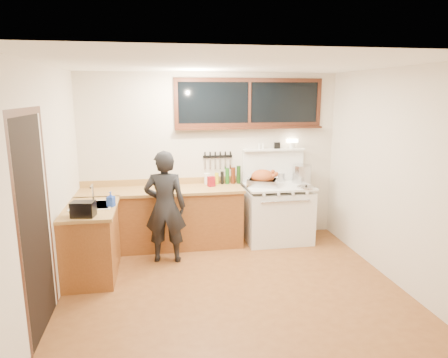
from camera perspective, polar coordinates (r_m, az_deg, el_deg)
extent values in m
cube|color=brown|center=(5.02, 1.12, -15.15)|extent=(4.00, 3.50, 0.02)
cube|color=beige|center=(6.29, -1.88, 3.07)|extent=(4.00, 0.05, 2.60)
cube|color=beige|center=(2.91, 7.87, -7.93)|extent=(4.00, 0.05, 2.60)
cube|color=beige|center=(4.64, -24.18, -1.29)|extent=(0.05, 3.50, 2.60)
cube|color=beige|center=(5.33, 23.09, 0.43)|extent=(0.05, 3.50, 2.60)
cube|color=white|center=(4.47, 1.27, 16.40)|extent=(4.00, 3.50, 0.05)
cube|color=brown|center=(6.12, -8.87, -5.71)|extent=(2.40, 0.60, 0.86)
cube|color=#A47A41|center=(5.99, -9.01, -1.64)|extent=(2.44, 0.64, 0.04)
cube|color=#A47A41|center=(6.26, -9.08, -0.38)|extent=(2.40, 0.03, 0.10)
sphere|color=#B78C38|center=(5.85, -18.77, -4.31)|extent=(0.03, 0.03, 0.03)
sphere|color=#B78C38|center=(5.79, -13.87, -4.17)|extent=(0.03, 0.03, 0.03)
sphere|color=#B78C38|center=(5.77, -8.91, -4.01)|extent=(0.03, 0.03, 0.03)
sphere|color=#B78C38|center=(5.80, -3.96, -3.81)|extent=(0.03, 0.03, 0.03)
sphere|color=#B78C38|center=(5.86, 0.43, -3.62)|extent=(0.03, 0.03, 0.03)
cube|color=brown|center=(5.41, -18.39, -8.65)|extent=(0.60, 1.05, 0.86)
cube|color=#A47A41|center=(5.27, -18.61, -4.06)|extent=(0.64, 1.09, 0.04)
cube|color=white|center=(5.35, -18.36, -4.25)|extent=(0.45, 0.40, 0.14)
cube|color=white|center=(5.33, -18.40, -3.58)|extent=(0.50, 0.45, 0.01)
cylinder|color=silver|center=(5.47, -18.21, -1.91)|extent=(0.02, 0.02, 0.24)
cylinder|color=silver|center=(5.37, -18.41, -0.98)|extent=(0.02, 0.18, 0.02)
cube|color=white|center=(6.35, 7.66, -5.19)|extent=(1.00, 0.70, 0.82)
cube|color=white|center=(6.23, 7.78, -1.02)|extent=(1.02, 0.72, 0.03)
cube|color=white|center=(6.01, 8.64, -5.13)|extent=(0.88, 0.02, 0.46)
cylinder|color=silver|center=(5.92, 8.81, -3.19)|extent=(0.75, 0.02, 0.02)
cylinder|color=white|center=(5.81, 5.72, -2.28)|extent=(0.04, 0.03, 0.04)
cylinder|color=white|center=(5.87, 7.79, -2.18)|extent=(0.04, 0.03, 0.04)
cylinder|color=white|center=(5.94, 9.82, -2.08)|extent=(0.04, 0.03, 0.04)
cylinder|color=white|center=(6.02, 11.80, -1.98)|extent=(0.04, 0.03, 0.04)
cube|color=white|center=(6.47, 7.00, 1.90)|extent=(1.00, 0.05, 0.50)
cube|color=white|center=(6.40, 7.14, 4.19)|extent=(1.00, 0.12, 0.03)
cylinder|color=white|center=(6.49, 9.70, 4.76)|extent=(0.09, 0.09, 0.09)
cube|color=#FFE5B2|center=(6.48, 9.72, 5.41)|extent=(0.17, 0.08, 0.06)
cube|color=black|center=(6.41, 7.59, 4.77)|extent=(0.09, 0.05, 0.10)
cylinder|color=white|center=(6.35, 5.59, 4.70)|extent=(0.04, 0.04, 0.09)
cylinder|color=white|center=(6.33, 5.07, 4.69)|extent=(0.04, 0.04, 0.09)
cube|color=black|center=(6.28, 3.65, 10.84)|extent=(2.20, 0.01, 0.62)
cube|color=black|center=(6.28, 3.70, 13.94)|extent=(2.32, 0.04, 0.06)
cube|color=black|center=(6.29, 3.62, 7.74)|extent=(2.32, 0.04, 0.06)
cube|color=black|center=(6.12, -6.88, 10.74)|extent=(0.06, 0.04, 0.62)
cube|color=black|center=(6.63, 13.37, 10.61)|extent=(0.06, 0.04, 0.62)
cube|color=black|center=(6.28, 3.66, 10.83)|extent=(0.04, 0.04, 0.62)
cube|color=black|center=(6.25, 3.71, 7.29)|extent=(2.32, 0.13, 0.03)
cube|color=black|center=(4.19, -25.26, -6.34)|extent=(0.01, 0.86, 2.10)
cube|color=black|center=(3.75, -27.14, -8.65)|extent=(0.01, 0.07, 2.10)
cube|color=black|center=(4.63, -23.66, -4.47)|extent=(0.01, 0.07, 2.10)
cube|color=black|center=(4.00, -26.63, 8.61)|extent=(0.01, 1.04, 0.07)
cube|color=black|center=(6.27, -0.93, 3.23)|extent=(0.46, 0.02, 0.04)
cube|color=silver|center=(6.24, -2.72, 2.16)|extent=(0.02, 0.00, 0.18)
cube|color=black|center=(6.22, -2.73, 3.43)|extent=(0.02, 0.02, 0.10)
cube|color=silver|center=(6.25, -1.99, 2.18)|extent=(0.02, 0.00, 0.18)
cube|color=black|center=(6.23, -2.00, 3.45)|extent=(0.02, 0.02, 0.10)
cube|color=silver|center=(6.26, -1.26, 2.20)|extent=(0.02, 0.00, 0.18)
cube|color=black|center=(6.24, -1.27, 3.47)|extent=(0.02, 0.02, 0.10)
cube|color=silver|center=(6.27, -0.54, 2.22)|extent=(0.03, 0.00, 0.18)
cube|color=black|center=(6.25, -0.54, 3.49)|extent=(0.02, 0.02, 0.10)
cube|color=silver|center=(6.29, 0.18, 2.25)|extent=(0.03, 0.00, 0.18)
cube|color=black|center=(6.27, 0.18, 3.51)|extent=(0.02, 0.02, 0.10)
cube|color=silver|center=(6.30, 0.90, 2.27)|extent=(0.03, 0.00, 0.18)
cube|color=black|center=(6.28, 0.90, 3.52)|extent=(0.02, 0.02, 0.10)
imported|color=black|center=(5.50, -8.41, -3.97)|extent=(0.62, 0.45, 1.55)
imported|color=#2344AF|center=(5.20, -15.87, -2.78)|extent=(0.11, 0.11, 0.19)
cube|color=black|center=(4.88, -19.47, -4.07)|extent=(0.28, 0.22, 0.18)
cube|color=#A47A41|center=(5.87, -8.53, -1.60)|extent=(0.44, 0.38, 0.02)
ellipsoid|color=#A04A1D|center=(5.86, -8.55, -0.98)|extent=(0.24, 0.20, 0.12)
sphere|color=#A04A1D|center=(5.90, -7.67, -0.61)|extent=(0.05, 0.05, 0.05)
sphere|color=#A04A1D|center=(5.81, -7.64, -0.81)|extent=(0.05, 0.05, 0.05)
cube|color=silver|center=(6.15, 5.53, -0.50)|extent=(0.55, 0.49, 0.10)
cube|color=#3F3F42|center=(6.15, 5.53, -0.18)|extent=(0.48, 0.42, 0.03)
torus|color=silver|center=(6.09, 3.38, -0.13)|extent=(0.05, 0.10, 0.10)
torus|color=silver|center=(6.21, 7.65, 0.03)|extent=(0.05, 0.10, 0.10)
ellipsoid|color=#A04A1D|center=(6.14, 5.54, 0.32)|extent=(0.43, 0.38, 0.23)
cylinder|color=#A04A1D|center=(6.08, 6.86, 0.38)|extent=(0.14, 0.10, 0.10)
sphere|color=#A04A1D|center=(6.10, 7.46, 0.72)|extent=(0.07, 0.07, 0.07)
cylinder|color=#A04A1D|center=(6.24, 6.41, 0.70)|extent=(0.14, 0.10, 0.10)
sphere|color=#A04A1D|center=(6.26, 7.00, 1.03)|extent=(0.07, 0.07, 0.07)
cylinder|color=silver|center=(6.46, 11.03, 0.74)|extent=(0.34, 0.34, 0.28)
cylinder|color=silver|center=(6.52, 7.92, 0.31)|extent=(0.22, 0.22, 0.13)
cylinder|color=black|center=(6.61, 7.32, 0.96)|extent=(0.07, 0.17, 0.02)
cylinder|color=silver|center=(6.12, 11.66, -1.13)|extent=(0.32, 0.32, 0.02)
sphere|color=black|center=(6.12, 11.67, -0.96)|extent=(0.03, 0.03, 0.03)
cube|color=maroon|center=(6.08, -1.83, -0.34)|extent=(0.12, 0.11, 0.15)
cylinder|color=white|center=(6.22, -2.43, 0.03)|extent=(0.12, 0.12, 0.17)
cylinder|color=black|center=(6.22, -1.05, 0.06)|extent=(0.06, 0.06, 0.18)
cylinder|color=black|center=(6.23, -0.27, 0.18)|extent=(0.05, 0.05, 0.20)
cylinder|color=black|center=(6.24, 0.47, 0.43)|extent=(0.06, 0.06, 0.25)
cylinder|color=black|center=(6.25, 1.31, 0.51)|extent=(0.07, 0.07, 0.26)
cylinder|color=black|center=(6.27, 2.10, 0.62)|extent=(0.06, 0.06, 0.28)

